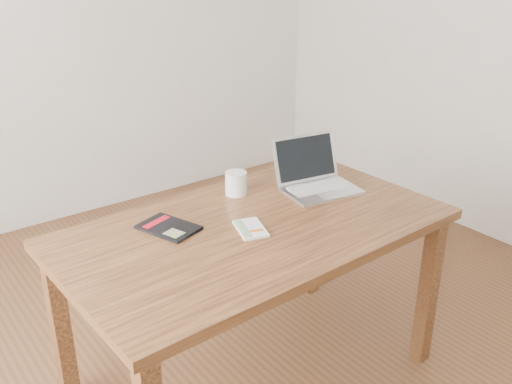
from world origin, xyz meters
TOP-DOWN VIEW (x-y plane):
  - room at (-0.07, 0.00)m, footprint 4.04×4.04m
  - desk at (-0.01, -0.08)m, footprint 1.49×0.88m
  - white_guidebook at (-0.05, -0.11)m, footprint 0.14×0.18m
  - black_guidebook at (-0.29, 0.08)m, footprint 0.21×0.25m
  - laptop at (0.42, 0.04)m, footprint 0.36×0.33m
  - coffee_mug at (0.11, 0.20)m, footprint 0.13×0.09m

SIDE VIEW (x-z plane):
  - desk at x=-0.01m, z-range 0.29..1.04m
  - black_guidebook at x=-0.29m, z-range 0.75..0.76m
  - white_guidebook at x=-0.05m, z-range 0.75..0.76m
  - laptop at x=0.42m, z-range 0.69..0.90m
  - coffee_mug at x=0.11m, z-range 0.75..0.85m
  - room at x=-0.07m, z-range 0.01..2.71m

